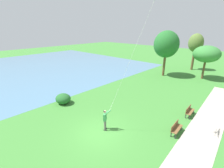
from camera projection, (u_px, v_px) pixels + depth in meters
ground_plane at (102, 133)px, 12.65m from camera, size 120.00×120.00×0.00m
lake_water at (28, 69)px, 32.07m from camera, size 36.00×44.00×0.01m
walkway_path at (190, 159)px, 10.13m from camera, size 4.09×32.08×0.02m
person_kite_flyer at (105, 118)px, 12.70m from camera, size 0.62×0.55×1.83m
park_bench_near_walkway at (176, 128)px, 12.42m from camera, size 0.52×1.52×0.88m
park_bench_far_walkway at (189, 111)px, 14.94m from camera, size 0.52×1.52×0.88m
tree_treeline_left at (166, 44)px, 26.00m from camera, size 3.99×4.17×7.43m
tree_behind_path at (207, 54)px, 24.70m from camera, size 3.92×3.96×5.27m
tree_treeline_right at (196, 43)px, 29.88m from camera, size 2.68×2.38×6.83m
lakeside_shrub at (63, 99)px, 17.38m from camera, size 1.73×1.55×1.10m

